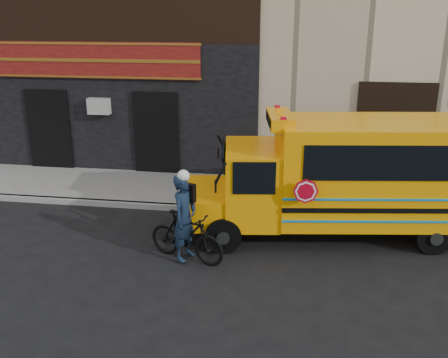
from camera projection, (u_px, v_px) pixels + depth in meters
name	position (u px, v px, depth m)	size (l,w,h in m)	color
ground	(234.00, 260.00, 10.67)	(120.00, 120.00, 0.00)	black
curb	(247.00, 211.00, 13.09)	(40.00, 0.20, 0.15)	#979792
sidewalk	(253.00, 192.00, 14.50)	(40.00, 3.00, 0.15)	slate
school_bus	(347.00, 174.00, 11.45)	(7.13, 3.08, 2.92)	black
bicycle	(186.00, 236.00, 10.52)	(0.51, 1.80, 1.08)	black
cyclist	(185.00, 220.00, 10.39)	(0.68, 0.44, 1.86)	#111F34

